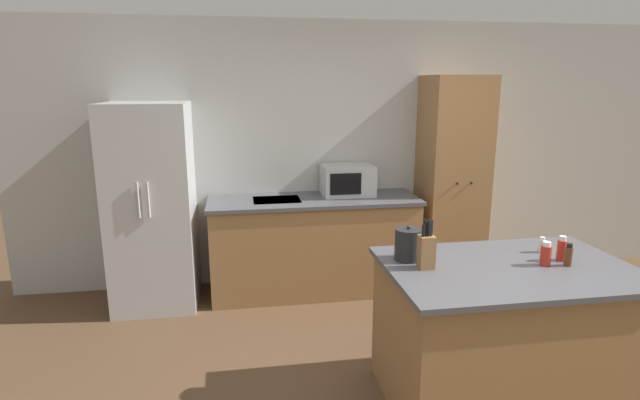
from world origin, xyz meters
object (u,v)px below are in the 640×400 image
object	(u,v)px
microwave	(347,180)
pantry_cabinet	(452,182)
spice_bottle_green_herb	(546,254)
spice_bottle_short_red	(568,255)
knife_block	(426,250)
kettle	(408,244)
refrigerator	(152,206)
spice_bottle_amber_oil	(562,249)
spice_bottle_tall_dark	(542,245)

from	to	relation	value
microwave	pantry_cabinet	bearing A→B (deg)	-3.16
spice_bottle_green_herb	spice_bottle_short_red	bearing A→B (deg)	-12.46
spice_bottle_short_red	knife_block	bearing A→B (deg)	173.28
kettle	refrigerator	bearing A→B (deg)	136.97
knife_block	kettle	xyz separation A→B (m)	(-0.06, 0.16, -0.01)
microwave	kettle	distance (m)	1.84
pantry_cabinet	kettle	distance (m)	2.08
refrigerator	spice_bottle_amber_oil	bearing A→B (deg)	-34.10
spice_bottle_amber_oil	spice_bottle_tall_dark	bearing A→B (deg)	99.09
microwave	kettle	xyz separation A→B (m)	(-0.01, -1.84, -0.06)
spice_bottle_green_herb	kettle	world-z (taller)	kettle
pantry_cabinet	kettle	xyz separation A→B (m)	(-1.07, -1.78, -0.02)
refrigerator	microwave	xyz separation A→B (m)	(1.83, 0.15, 0.16)
spice_bottle_green_herb	spice_bottle_tall_dark	bearing A→B (deg)	61.76
microwave	spice_bottle_green_herb	size ratio (longest dim) A/B	3.30
pantry_cabinet	knife_block	bearing A→B (deg)	-117.62
refrigerator	knife_block	bearing A→B (deg)	-44.72
refrigerator	microwave	distance (m)	1.84
refrigerator	spice_bottle_tall_dark	world-z (taller)	refrigerator
microwave	kettle	size ratio (longest dim) A/B	2.21
knife_block	spice_bottle_green_herb	xyz separation A→B (m)	(0.74, -0.07, -0.04)
refrigerator	spice_bottle_green_herb	bearing A→B (deg)	-36.45
refrigerator	spice_bottle_short_red	size ratio (longest dim) A/B	12.99
pantry_cabinet	spice_bottle_tall_dark	distance (m)	1.80
pantry_cabinet	spice_bottle_tall_dark	xyz separation A→B (m)	(-0.16, -1.79, -0.07)
microwave	spice_bottle_short_red	xyz separation A→B (m)	(0.91, -2.10, -0.09)
pantry_cabinet	microwave	size ratio (longest dim) A/B	4.19
microwave	spice_bottle_tall_dark	xyz separation A→B (m)	(0.90, -1.85, -0.11)
spice_bottle_tall_dark	spice_bottle_amber_oil	size ratio (longest dim) A/B	0.65
pantry_cabinet	spice_bottle_tall_dark	size ratio (longest dim) A/B	19.98
spice_bottle_short_red	spice_bottle_tall_dark	bearing A→B (deg)	92.64
refrigerator	spice_bottle_short_red	xyz separation A→B (m)	(2.74, -1.96, 0.06)
knife_block	spice_bottle_green_herb	distance (m)	0.74
refrigerator	pantry_cabinet	size ratio (longest dim) A/B	0.89
spice_bottle_amber_oil	knife_block	bearing A→B (deg)	179.19
kettle	spice_bottle_tall_dark	bearing A→B (deg)	-0.60
knife_block	spice_bottle_tall_dark	size ratio (longest dim) A/B	2.96
microwave	spice_bottle_amber_oil	bearing A→B (deg)	-65.27
pantry_cabinet	spice_bottle_amber_oil	distance (m)	1.96
microwave	spice_bottle_short_red	bearing A→B (deg)	-66.54
spice_bottle_green_herb	kettle	xyz separation A→B (m)	(-0.80, 0.23, 0.03)
spice_bottle_tall_dark	spice_bottle_green_herb	xyz separation A→B (m)	(-0.12, -0.22, 0.02)
microwave	refrigerator	bearing A→B (deg)	-175.41
spice_bottle_tall_dark	kettle	xyz separation A→B (m)	(-0.92, 0.01, 0.05)
pantry_cabinet	spice_bottle_amber_oil	xyz separation A→B (m)	(-0.13, -1.95, -0.05)
refrigerator	microwave	world-z (taller)	refrigerator
knife_block	spice_bottle_amber_oil	size ratio (longest dim) A/B	1.93
microwave	spice_bottle_short_red	distance (m)	2.29
refrigerator	pantry_cabinet	bearing A→B (deg)	1.75
knife_block	spice_bottle_amber_oil	bearing A→B (deg)	-0.81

